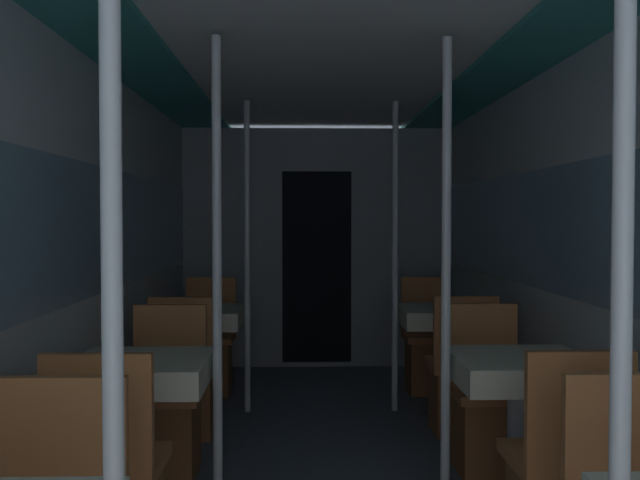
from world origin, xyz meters
The scene contains 20 objects.
wall_left centered at (-1.26, 2.67, 1.14)m, with size 0.05×8.15×2.21m.
wall_right centered at (1.26, 2.67, 1.14)m, with size 0.05×8.15×2.21m.
ceiling_panel centered at (0.00, 2.67, 2.26)m, with size 2.53×8.15×0.07m.
bulkhead_far centered at (0.00, 5.77, 1.10)m, with size 2.47×0.09×2.21m.
support_pole_left_0 centered at (-0.53, 0.60, 1.11)m, with size 0.04×0.04×2.21m.
dining_table_left_1 centered at (-0.88, 2.41, 0.62)m, with size 0.61×0.61×0.74m.
chair_left_far_1 centered at (-0.88, 2.96, 0.29)m, with size 0.40×0.40×0.90m.
support_pole_left_1 centered at (-0.53, 2.41, 1.11)m, with size 0.04×0.04×2.21m.
dining_table_left_2 centered at (-0.88, 4.21, 0.62)m, with size 0.61×0.61×0.74m.
chair_left_near_2 centered at (-0.88, 3.66, 0.29)m, with size 0.40×0.40×0.90m.
chair_left_far_2 centered at (-0.88, 4.77, 0.29)m, with size 0.40×0.40×0.90m.
support_pole_left_2 centered at (-0.53, 4.21, 1.11)m, with size 0.04×0.04×2.21m.
support_pole_right_0 centered at (0.53, 0.60, 1.11)m, with size 0.04×0.04×2.21m.
dining_table_right_1 centered at (0.88, 2.41, 0.62)m, with size 0.61×0.61×0.74m.
chair_right_far_1 centered at (0.88, 2.96, 0.29)m, with size 0.40×0.40×0.90m.
support_pole_right_1 centered at (0.53, 2.41, 1.11)m, with size 0.04×0.04×2.21m.
dining_table_right_2 centered at (0.88, 4.21, 0.62)m, with size 0.61×0.61×0.74m.
chair_right_near_2 centered at (0.88, 3.66, 0.29)m, with size 0.40×0.40×0.90m.
chair_right_far_2 centered at (0.88, 4.77, 0.29)m, with size 0.40×0.40×0.90m.
support_pole_right_2 centered at (0.53, 4.21, 1.11)m, with size 0.04×0.04×2.21m.
Camera 1 is at (-0.14, -0.86, 1.39)m, focal length 40.00 mm.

